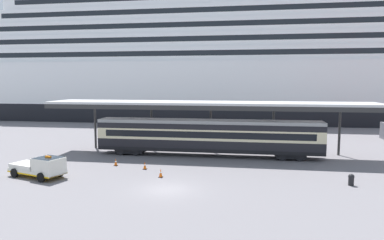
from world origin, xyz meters
TOP-DOWN VIEW (x-y plane):
  - ground_plane at (0.00, 0.00)m, footprint 400.00×400.00m
  - cruise_ship at (17.45, 56.57)m, footprint 166.35×29.17m
  - platform_canopy at (1.69, 13.40)m, footprint 36.80×5.58m
  - train_carriage at (1.69, 12.97)m, footprint 25.01×2.81m
  - service_truck at (-11.67, 1.60)m, footprint 5.57×3.50m
  - traffic_cone_near at (-1.36, 3.38)m, footprint 0.36×0.36m
  - traffic_cone_mid at (-3.57, 5.93)m, footprint 0.36×0.36m
  - traffic_cone_far at (-6.88, 6.90)m, footprint 0.36×0.36m
  - quay_bollard at (14.50, 3.45)m, footprint 0.48×0.48m

SIDE VIEW (x-z plane):
  - ground_plane at x=0.00m, z-range 0.00..0.00m
  - traffic_cone_far at x=-6.88m, z-range -0.01..0.73m
  - traffic_cone_mid at x=-3.57m, z-range -0.01..0.74m
  - traffic_cone_near at x=-1.36m, z-range -0.01..0.78m
  - quay_bollard at x=14.50m, z-range 0.04..1.00m
  - service_truck at x=-11.67m, z-range -0.02..2.00m
  - train_carriage at x=1.69m, z-range 0.26..4.37m
  - platform_canopy at x=1.69m, z-range 2.78..8.89m
  - cruise_ship at x=17.45m, z-range -6.44..30.75m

